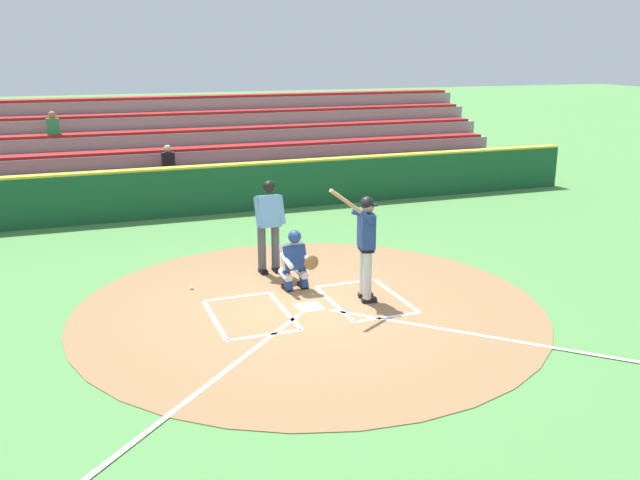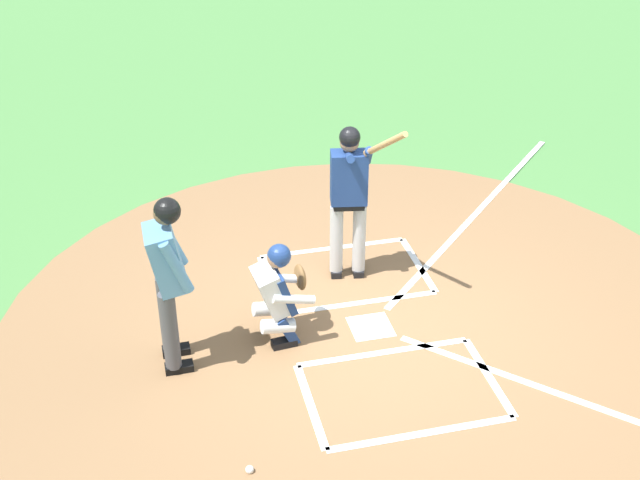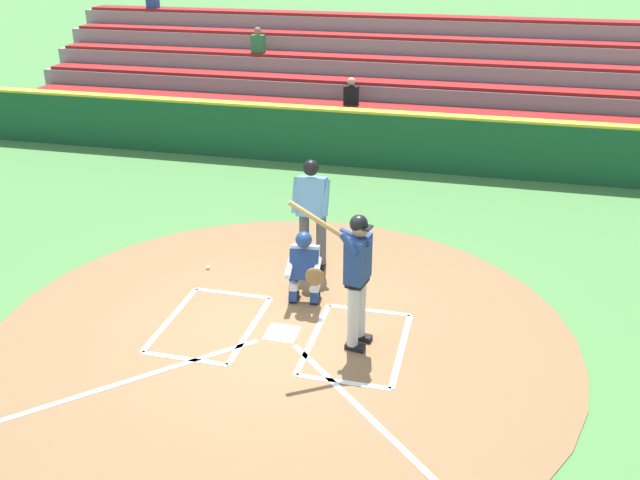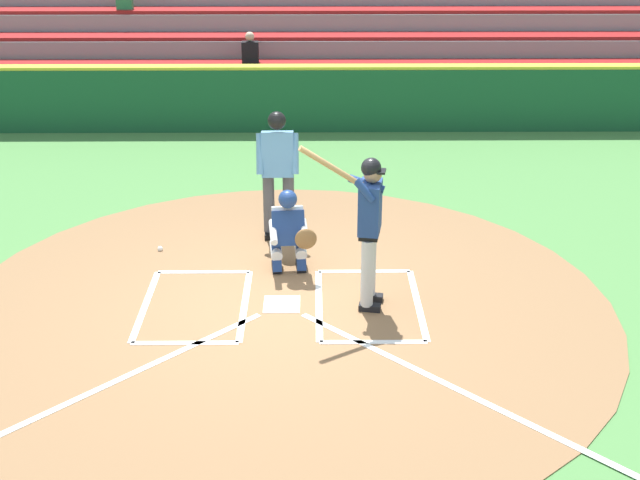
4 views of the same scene
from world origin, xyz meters
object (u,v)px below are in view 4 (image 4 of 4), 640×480
batter (369,222)px  plate_umpire (278,166)px  catcher (289,229)px  baseball (160,249)px

batter → plate_umpire: batter is taller
batter → catcher: bearing=-46.5°
batter → plate_umpire: 2.37m
plate_umpire → baseball: 1.99m
catcher → plate_umpire: (0.18, -1.08, 0.49)m
batter → baseball: (2.76, -1.62, -1.06)m
plate_umpire → baseball: (1.63, 0.46, -1.04)m
plate_umpire → batter: bearing=118.4°
batter → catcher: batter is taller
plate_umpire → baseball: plate_umpire is taller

